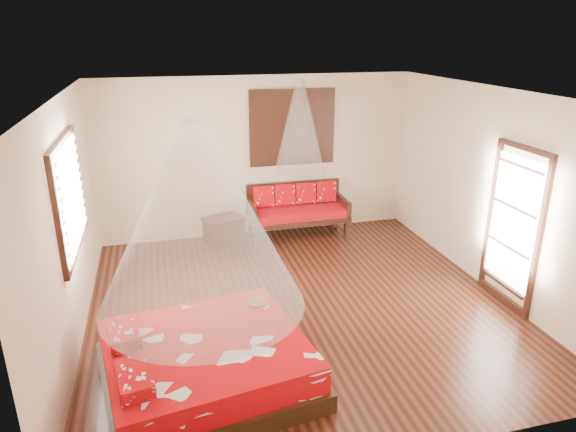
% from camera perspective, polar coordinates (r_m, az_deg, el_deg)
% --- Properties ---
extents(room, '(5.54, 5.54, 2.84)m').
position_cam_1_polar(room, '(6.48, 1.37, 1.05)').
color(room, black).
rests_on(room, ground).
extents(bed, '(2.33, 2.17, 0.64)m').
position_cam_1_polar(bed, '(5.59, -9.15, -15.89)').
color(bed, black).
rests_on(bed, floor).
extents(daybed, '(1.72, 0.76, 0.94)m').
position_cam_1_polar(daybed, '(9.09, 1.02, 0.84)').
color(daybed, black).
rests_on(daybed, floor).
extents(storage_chest, '(0.77, 0.66, 0.45)m').
position_cam_1_polar(storage_chest, '(9.02, -7.17, -1.46)').
color(storage_chest, black).
rests_on(storage_chest, floor).
extents(shutter_panel, '(1.52, 0.06, 1.32)m').
position_cam_1_polar(shutter_panel, '(9.06, 0.49, 9.80)').
color(shutter_panel, black).
rests_on(shutter_panel, wall_back).
extents(window_left, '(0.10, 1.74, 1.34)m').
position_cam_1_polar(window_left, '(6.44, -23.05, 2.08)').
color(window_left, black).
rests_on(window_left, wall_left).
extents(glazed_door, '(0.08, 1.02, 2.16)m').
position_cam_1_polar(glazed_door, '(7.30, 23.70, -1.24)').
color(glazed_door, black).
rests_on(glazed_door, floor).
extents(wine_tray, '(0.25, 0.25, 0.20)m').
position_cam_1_polar(wine_tray, '(6.05, -3.43, -9.23)').
color(wine_tray, brown).
rests_on(wine_tray, bed).
extents(mosquito_net_main, '(2.01, 2.01, 1.80)m').
position_cam_1_polar(mosquito_net_main, '(4.84, -9.97, -0.30)').
color(mosquito_net_main, white).
rests_on(mosquito_net_main, ceiling).
extents(mosquito_net_daybed, '(0.85, 0.85, 1.50)m').
position_cam_1_polar(mosquito_net_daybed, '(8.60, 1.31, 9.92)').
color(mosquito_net_daybed, white).
rests_on(mosquito_net_daybed, ceiling).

